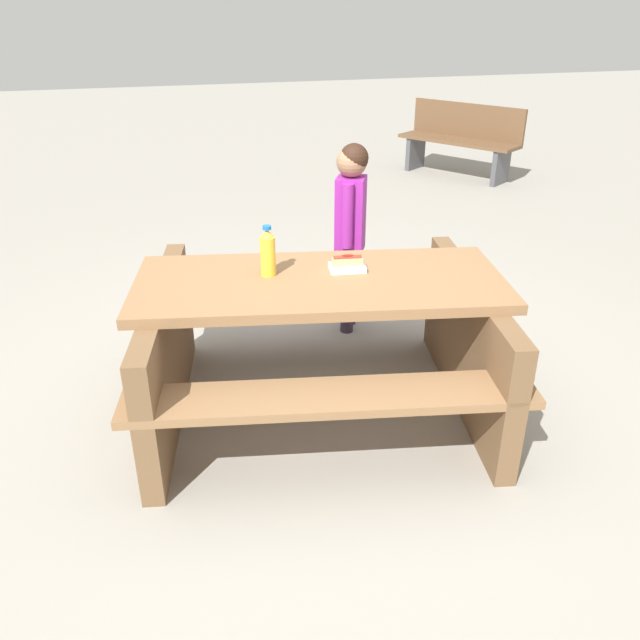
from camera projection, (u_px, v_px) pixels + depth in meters
name	position (u px, v px, depth m)	size (l,w,h in m)	color
ground_plane	(320.00, 407.00, 3.45)	(30.00, 30.00, 0.00)	gray
picnic_table	(320.00, 334.00, 3.25)	(2.05, 1.73, 0.75)	olive
soda_bottle	(268.00, 253.00, 3.10)	(0.07, 0.07, 0.25)	yellow
hotdog_tray	(347.00, 265.00, 3.20)	(0.19, 0.14, 0.08)	white
child_in_coat	(351.00, 215.00, 3.95)	(0.24, 0.27, 1.21)	#3F334C
park_bench_mid	(461.00, 138.00, 7.83)	(1.14, 1.48, 0.85)	brown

